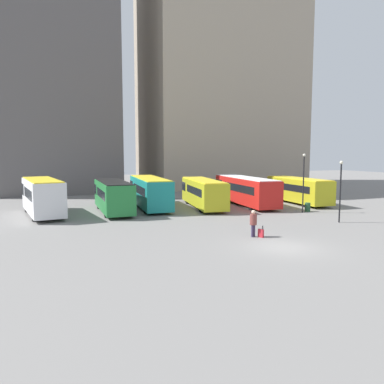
# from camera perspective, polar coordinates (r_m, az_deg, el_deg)

# --- Properties ---
(ground_plane) EXTENTS (160.00, 160.00, 0.00)m
(ground_plane) POSITION_cam_1_polar(r_m,az_deg,el_deg) (23.21, 13.66, -8.21)
(ground_plane) COLOR slate
(building_block_left) EXTENTS (16.55, 17.90, 41.58)m
(building_block_left) POSITION_cam_1_polar(r_m,az_deg,el_deg) (62.49, -20.27, 19.63)
(building_block_left) COLOR #5B5656
(building_block_left) RESTS_ON ground_plane
(building_block_right) EXTENTS (25.75, 17.89, 34.08)m
(building_block_right) POSITION_cam_1_polar(r_m,az_deg,el_deg) (68.05, 4.08, 15.58)
(building_block_right) COLOR tan
(building_block_right) RESTS_ON ground_plane
(bus_0) EXTENTS (3.81, 9.40, 3.29)m
(bus_0) POSITION_cam_1_polar(r_m,az_deg,el_deg) (36.33, -21.84, -0.55)
(bus_0) COLOR silver
(bus_0) RESTS_ON ground_plane
(bus_1) EXTENTS (2.70, 9.33, 2.97)m
(bus_1) POSITION_cam_1_polar(r_m,az_deg,el_deg) (36.42, -11.92, -0.50)
(bus_1) COLOR #237A38
(bus_1) RESTS_ON ground_plane
(bus_2) EXTENTS (3.36, 10.94, 3.11)m
(bus_2) POSITION_cam_1_polar(r_m,az_deg,el_deg) (38.82, -6.47, 0.10)
(bus_2) COLOR #19847F
(bus_2) RESTS_ON ground_plane
(bus_3) EXTENTS (4.02, 10.58, 2.90)m
(bus_3) POSITION_cam_1_polar(r_m,az_deg,el_deg) (38.91, 1.70, -0.02)
(bus_3) COLOR gold
(bus_3) RESTS_ON ground_plane
(bus_4) EXTENTS (3.64, 12.16, 3.00)m
(bus_4) POSITION_cam_1_polar(r_m,az_deg,el_deg) (41.49, 8.05, 0.38)
(bus_4) COLOR red
(bus_4) RESTS_ON ground_plane
(bus_5) EXTENTS (3.14, 9.77, 2.85)m
(bus_5) POSITION_cam_1_polar(r_m,az_deg,el_deg) (43.74, 15.81, 0.38)
(bus_5) COLOR gold
(bus_5) RESTS_ON ground_plane
(traveler) EXTENTS (0.61, 0.61, 1.82)m
(traveler) POSITION_cam_1_polar(r_m,az_deg,el_deg) (25.46, 9.33, -4.38)
(traveler) COLOR #382D4C
(traveler) RESTS_ON ground_plane
(suitcase) EXTENTS (0.30, 0.43, 0.81)m
(suitcase) POSITION_cam_1_polar(r_m,az_deg,el_deg) (25.55, 10.45, -6.18)
(suitcase) COLOR #B7232D
(suitcase) RESTS_ON ground_plane
(lamp_post_0) EXTENTS (0.28, 0.28, 5.57)m
(lamp_post_0) POSITION_cam_1_polar(r_m,az_deg,el_deg) (36.63, 16.63, 2.05)
(lamp_post_0) COLOR black
(lamp_post_0) RESTS_ON ground_plane
(lamp_post_1) EXTENTS (0.28, 0.28, 5.01)m
(lamp_post_1) POSITION_cam_1_polar(r_m,az_deg,el_deg) (32.38, 21.69, 0.88)
(lamp_post_1) COLOR black
(lamp_post_1) RESTS_ON ground_plane
(trash_bin) EXTENTS (0.52, 0.52, 0.85)m
(trash_bin) POSITION_cam_1_polar(r_m,az_deg,el_deg) (37.81, 17.20, -2.21)
(trash_bin) COLOR #285633
(trash_bin) RESTS_ON ground_plane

